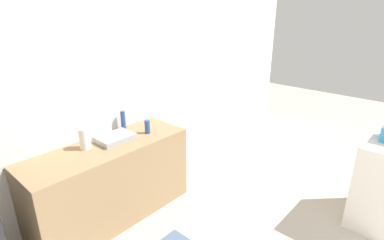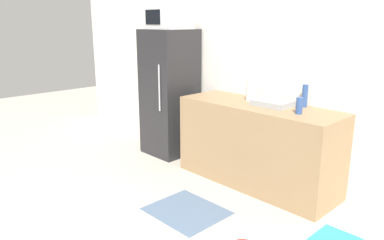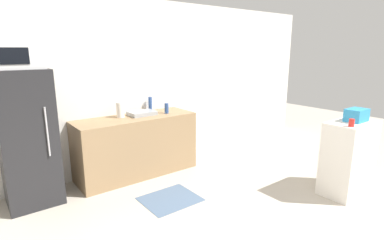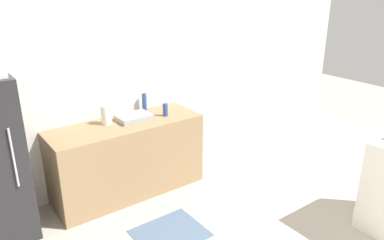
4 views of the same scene
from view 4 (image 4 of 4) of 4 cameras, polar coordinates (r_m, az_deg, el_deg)
wall_back at (r=4.56m, az=-11.14°, el=5.92°), size 8.00×0.06×2.60m
counter at (r=4.52m, az=-9.74°, el=-5.74°), size 1.78×0.61×0.89m
sink_basin at (r=4.43m, az=-8.84°, el=0.43°), size 0.39×0.28×0.06m
bottle_tall at (r=4.68m, az=-7.25°, el=2.70°), size 0.06×0.06×0.23m
bottle_short at (r=4.50m, az=-4.08°, el=1.61°), size 0.06×0.06×0.16m
paper_towel_roll at (r=4.33m, az=-12.98°, el=0.78°), size 0.11×0.11×0.22m
kitchen_rug at (r=3.99m, az=-3.38°, el=-16.82°), size 0.69×0.59×0.01m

